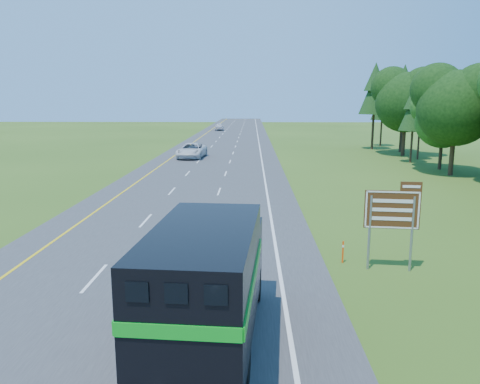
{
  "coord_description": "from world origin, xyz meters",
  "views": [
    {
      "loc": [
        4.34,
        -6.25,
        6.89
      ],
      "look_at": [
        3.69,
        19.37,
        1.88
      ],
      "focal_mm": 35.0,
      "sensor_mm": 36.0,
      "label": 1
    }
  ],
  "objects_px": {
    "far_car": "(219,127)",
    "exit_sign": "(393,213)",
    "white_suv": "(192,151)",
    "horse_truck": "(208,282)"
  },
  "relations": [
    {
      "from": "far_car",
      "to": "exit_sign",
      "type": "distance_m",
      "value": 93.11
    },
    {
      "from": "white_suv",
      "to": "far_car",
      "type": "height_order",
      "value": "white_suv"
    },
    {
      "from": "horse_truck",
      "to": "exit_sign",
      "type": "xyz_separation_m",
      "value": [
        6.9,
        6.45,
        0.42
      ]
    },
    {
      "from": "exit_sign",
      "to": "horse_truck",
      "type": "bearing_deg",
      "value": -130.55
    },
    {
      "from": "white_suv",
      "to": "exit_sign",
      "type": "xyz_separation_m",
      "value": [
        13.07,
        -38.19,
        1.49
      ]
    },
    {
      "from": "white_suv",
      "to": "horse_truck",
      "type": "bearing_deg",
      "value": -78.14
    },
    {
      "from": "white_suv",
      "to": "far_car",
      "type": "xyz_separation_m",
      "value": [
        -0.37,
        53.94,
        -0.04
      ]
    },
    {
      "from": "horse_truck",
      "to": "white_suv",
      "type": "relative_size",
      "value": 1.31
    },
    {
      "from": "horse_truck",
      "to": "far_car",
      "type": "relative_size",
      "value": 1.69
    },
    {
      "from": "white_suv",
      "to": "exit_sign",
      "type": "relative_size",
      "value": 1.73
    }
  ]
}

